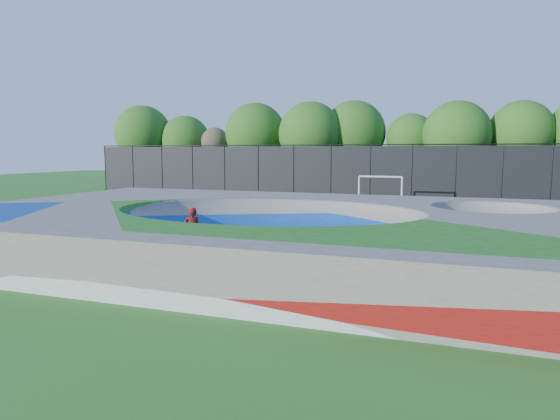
{
  "coord_description": "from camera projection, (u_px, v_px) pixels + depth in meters",
  "views": [
    {
      "loc": [
        6.35,
        -16.19,
        3.5
      ],
      "look_at": [
        -0.61,
        3.0,
        1.1
      ],
      "focal_mm": 32.0,
      "sensor_mm": 36.0,
      "label": 1
    }
  ],
  "objects": [
    {
      "name": "treeline",
      "position": [
        388.0,
        134.0,
        41.32
      ],
      "size": [
        52.45,
        7.58,
        8.02
      ],
      "color": "#432D21",
      "rests_on": "ground"
    },
    {
      "name": "skate_deck",
      "position": [
        267.0,
        230.0,
        17.59
      ],
      "size": [
        22.0,
        14.0,
        1.5
      ],
      "primitive_type": "cube",
      "color": "gray",
      "rests_on": "ground"
    },
    {
      "name": "skateboard",
      "position": [
        193.0,
        255.0,
        16.78
      ],
      "size": [
        0.69,
        0.72,
        0.05
      ],
      "primitive_type": "cube",
      "rotation": [
        0.0,
        0.0,
        0.82
      ],
      "color": "black",
      "rests_on": "ground"
    },
    {
      "name": "skater",
      "position": [
        192.0,
        232.0,
        16.68
      ],
      "size": [
        0.72,
        0.69,
        1.65
      ],
      "primitive_type": "imported",
      "rotation": [
        0.0,
        0.0,
        3.84
      ],
      "color": "red",
      "rests_on": "ground"
    },
    {
      "name": "fence",
      "position": [
        370.0,
        170.0,
        37.04
      ],
      "size": [
        48.09,
        0.09,
        4.04
      ],
      "color": "black",
      "rests_on": "ground"
    },
    {
      "name": "ground",
      "position": [
        267.0,
        251.0,
        17.68
      ],
      "size": [
        120.0,
        120.0,
        0.0
      ],
      "primitive_type": "plane",
      "color": "#26651C",
      "rests_on": "ground"
    },
    {
      "name": "soccer_goal",
      "position": [
        380.0,
        185.0,
        32.68
      ],
      "size": [
        2.91,
        0.12,
        1.92
      ],
      "color": "silver",
      "rests_on": "ground"
    }
  ]
}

